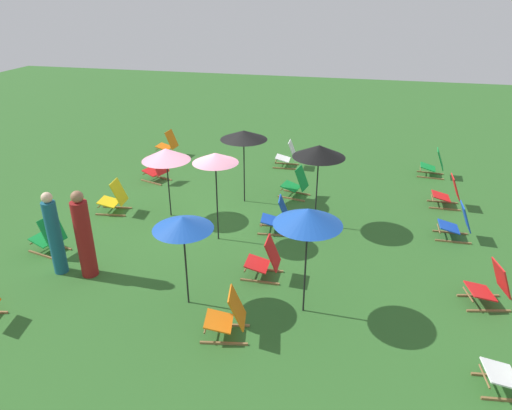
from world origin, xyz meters
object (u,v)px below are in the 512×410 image
at_px(deckchair_11, 434,164).
at_px(deckchair_14, 265,260).
at_px(deckchair_10, 168,144).
at_px(person_0, 84,236).
at_px(umbrella_1, 215,158).
at_px(umbrella_5, 183,223).
at_px(deckchair_12, 288,155).
at_px(person_1, 54,235).
at_px(umbrella_3, 319,151).
at_px(umbrella_2, 244,135).
at_px(deckchair_6, 490,287).
at_px(deckchair_0, 114,198).
at_px(umbrella_0, 166,155).
at_px(deckchair_9, 278,217).
at_px(deckchair_3, 448,193).
at_px(deckchair_5, 457,223).
at_px(deckchair_8, 296,184).
at_px(deckchair_2, 49,236).
at_px(deckchair_4, 157,169).
at_px(umbrella_4, 308,217).
at_px(deckchair_1, 228,317).

distance_m(deckchair_11, deckchair_14, 7.31).
relative_size(deckchair_10, person_0, 0.47).
bearing_deg(umbrella_1, umbrella_5, 4.06).
xyz_separation_m(deckchair_12, umbrella_5, (7.20, -0.58, 1.22)).
bearing_deg(umbrella_1, person_1, -53.33).
bearing_deg(deckchair_11, umbrella_3, -32.87).
relative_size(deckchair_11, person_1, 0.49).
xyz_separation_m(deckchair_14, umbrella_2, (-3.31, -1.25, 1.42)).
distance_m(deckchair_6, umbrella_1, 5.67).
bearing_deg(deckchair_0, umbrella_0, 88.81).
relative_size(deckchair_9, deckchair_14, 1.00).
bearing_deg(deckchair_3, deckchair_5, -1.81).
bearing_deg(deckchair_8, umbrella_5, -1.34).
height_order(deckchair_2, umbrella_2, umbrella_2).
height_order(deckchair_11, deckchair_12, same).
xyz_separation_m(deckchair_8, deckchair_12, (-2.20, -0.60, 0.00)).
xyz_separation_m(deckchair_8, umbrella_0, (1.81, -2.82, 1.20)).
distance_m(deckchair_4, umbrella_2, 3.23).
bearing_deg(person_1, umbrella_0, -91.01).
relative_size(deckchair_11, umbrella_4, 0.42).
bearing_deg(umbrella_4, umbrella_2, -153.14).
bearing_deg(deckchair_1, deckchair_9, 168.35).
xyz_separation_m(deckchair_3, umbrella_1, (2.93, -5.17, 1.53)).
xyz_separation_m(deckchair_8, deckchair_11, (-2.38, 3.72, 0.00)).
height_order(deckchair_9, umbrella_2, umbrella_2).
xyz_separation_m(umbrella_3, umbrella_5, (3.48, -1.85, -0.24)).
height_order(deckchair_6, deckchair_9, same).
distance_m(deckchair_12, umbrella_5, 7.33).
xyz_separation_m(deckchair_9, umbrella_3, (-0.50, 0.80, 1.46)).
distance_m(deckchair_6, umbrella_3, 4.31).
xyz_separation_m(deckchair_14, umbrella_1, (-1.23, -1.32, 1.53)).
bearing_deg(deckchair_3, deckchair_9, -60.49).
distance_m(umbrella_1, umbrella_2, 2.08).
height_order(umbrella_2, umbrella_4, umbrella_4).
bearing_deg(deckchair_2, person_1, 59.35).
distance_m(deckchair_6, umbrella_4, 3.58).
relative_size(deckchair_8, umbrella_0, 0.49).
relative_size(deckchair_4, deckchair_10, 1.04).
relative_size(deckchair_12, umbrella_0, 0.48).
bearing_deg(deckchair_8, deckchair_14, 11.60).
bearing_deg(deckchair_10, umbrella_0, 26.83).
bearing_deg(umbrella_0, deckchair_5, 93.10).
distance_m(umbrella_1, umbrella_3, 2.32).
relative_size(deckchair_1, deckchair_9, 1.00).
bearing_deg(person_0, umbrella_5, -56.89).
bearing_deg(deckchair_0, umbrella_1, 69.34).
distance_m(deckchair_1, deckchair_5, 5.83).
xyz_separation_m(deckchair_1, deckchair_4, (-5.86, -3.82, 0.00)).
height_order(deckchair_1, person_0, person_0).
xyz_separation_m(deckchair_14, person_1, (0.73, -3.95, 0.45)).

